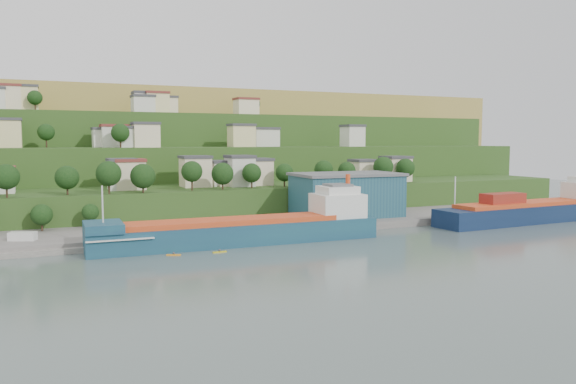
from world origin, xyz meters
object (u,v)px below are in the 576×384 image
caravan (23,238)px  warehouse (346,194)px  cargo_ship_near (248,231)px  cargo_ship_far (536,212)px  kayak_orange (174,254)px

caravan → warehouse: bearing=26.9°
cargo_ship_near → warehouse: cargo_ship_near is taller
cargo_ship_near → caravan: (-48.73, 13.26, -0.28)m
cargo_ship_far → warehouse: (-53.62, 21.37, 5.59)m
cargo_ship_far → kayak_orange: (-111.35, -5.66, -2.62)m
cargo_ship_near → caravan: bearing=166.0°
warehouse → kayak_orange: bearing=-152.7°
cargo_ship_near → caravan: 50.50m
cargo_ship_near → kayak_orange: size_ratio=23.25×
cargo_ship_far → caravan: cargo_ship_far is taller
caravan → cargo_ship_far: bearing=16.6°
caravan → kayak_orange: size_ratio=1.94×
kayak_orange → cargo_ship_near: bearing=44.5°
warehouse → caravan: size_ratio=5.49×
cargo_ship_near → kayak_orange: (-19.41, -7.28, -2.61)m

